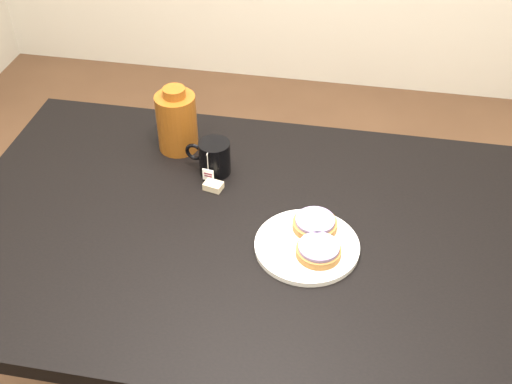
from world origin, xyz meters
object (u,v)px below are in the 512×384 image
(table, at_px, (248,253))
(bagel_back, at_px, (315,224))
(bagel_front, at_px, (319,250))
(bagel_package, at_px, (177,121))
(mug, at_px, (214,157))
(plate, at_px, (307,245))
(teabag_pouch, at_px, (213,186))

(table, distance_m, bagel_back, 0.19)
(table, height_order, bagel_back, bagel_back)
(bagel_front, bearing_deg, bagel_back, 101.79)
(bagel_package, bearing_deg, table, -48.92)
(bagel_back, bearing_deg, mug, 147.41)
(mug, bearing_deg, bagel_package, 152.50)
(bagel_back, relative_size, bagel_package, 0.58)
(bagel_back, bearing_deg, bagel_package, 146.34)
(plate, xyz_separation_m, bagel_front, (0.03, -0.03, 0.02))
(table, height_order, bagel_package, bagel_package)
(bagel_back, relative_size, teabag_pouch, 2.35)
(mug, distance_m, bagel_package, 0.15)
(table, bearing_deg, teabag_pouch, 131.83)
(bagel_front, height_order, mug, mug)
(plate, xyz_separation_m, teabag_pouch, (-0.26, 0.17, 0.00))
(teabag_pouch, bearing_deg, bagel_front, -34.35)
(mug, bearing_deg, teabag_pouch, -70.20)
(bagel_package, bearing_deg, bagel_front, -40.02)
(table, xyz_separation_m, plate, (0.14, -0.04, 0.09))
(plate, relative_size, bagel_front, 1.67)
(bagel_back, height_order, bagel_front, same)
(bagel_front, bearing_deg, table, 158.06)
(mug, bearing_deg, table, -48.55)
(bagel_front, distance_m, mug, 0.40)
(plate, bearing_deg, bagel_back, 79.49)
(teabag_pouch, bearing_deg, bagel_back, -22.41)
(table, bearing_deg, bagel_front, -21.94)
(mug, relative_size, teabag_pouch, 2.81)
(teabag_pouch, relative_size, bagel_package, 0.25)
(table, xyz_separation_m, bagel_front, (0.17, -0.07, 0.11))
(table, bearing_deg, plate, -16.13)
(table, relative_size, teabag_pouch, 31.11)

